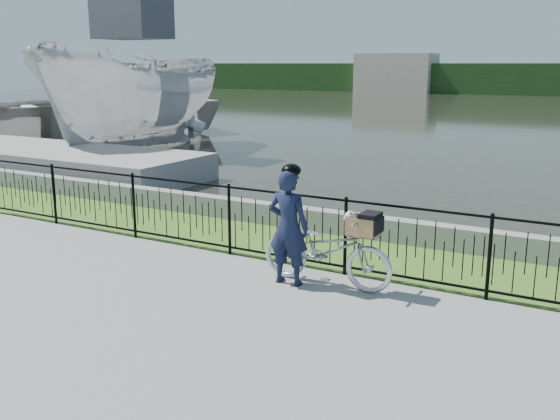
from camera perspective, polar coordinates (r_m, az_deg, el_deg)
The scene contains 11 objects.
ground at distance 8.28m, azimuth -5.05°, elevation -7.93°, with size 120.00×120.00×0.00m, color gray.
grass_strip at distance 10.41m, azimuth 3.09°, elevation -3.42°, with size 60.00×2.00×0.01m, color #446A21.
water at distance 39.70m, azimuth 23.28°, elevation 7.88°, with size 120.00×120.00×0.00m, color black.
quay_wall at distance 11.23m, azimuth 5.38°, elevation -1.17°, with size 60.00×0.30×0.40m, color gray.
fence at distance 9.40m, azimuth 0.40°, elevation -1.61°, with size 14.00×0.06×1.15m, color black, non-canonical shape.
far_building_left at distance 68.14m, azimuth 10.56°, elevation 12.21°, with size 8.00×4.00×4.00m, color #B6A592.
dock at distance 18.84m, azimuth -20.93°, elevation 4.34°, with size 10.00×3.00×0.70m, color gray.
bicycle_rig at distance 8.57m, azimuth 4.33°, elevation -3.56°, with size 1.92×0.67×1.11m.
cyclist at distance 8.51m, azimuth 0.77°, elevation -1.41°, with size 0.60×0.41×1.68m.
boat_near at distance 21.51m, azimuth -13.03°, elevation 10.05°, with size 4.83×9.63×5.36m.
boat_far at distance 27.21m, azimuth -17.75°, elevation 8.79°, with size 12.47×13.69×2.32m.
Camera 1 is at (4.42, -6.34, 2.99)m, focal length 40.00 mm.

